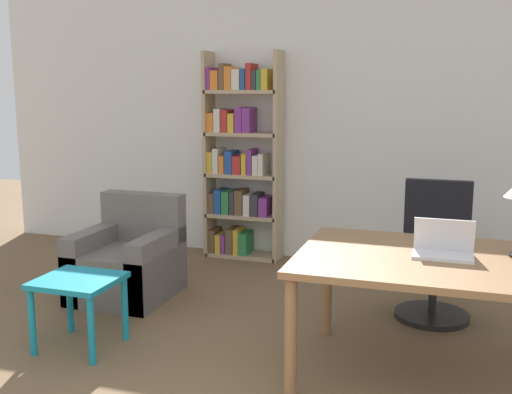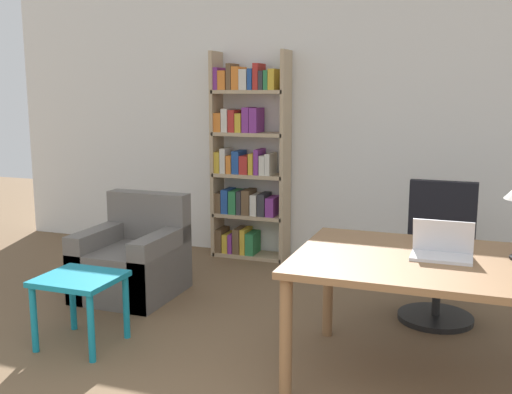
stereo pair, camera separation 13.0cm
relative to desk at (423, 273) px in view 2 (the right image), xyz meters
The scene contains 7 objects.
wall_back 2.57m from the desk, 107.03° to the left, with size 8.00×0.06×2.70m.
desk is the anchor object (origin of this frame).
laptop 0.17m from the desk, 21.76° to the left, with size 0.34×0.21×0.21m.
office_chair 1.14m from the desk, 88.28° to the left, with size 0.55×0.55×1.02m.
side_table_blue 2.20m from the desk, behind, with size 0.51×0.47×0.48m.
armchair 2.54m from the desk, 162.10° to the left, with size 0.74×0.78×0.82m.
bookshelf 2.92m from the desk, 131.30° to the left, with size 0.77×0.28×2.07m.
Camera 2 is at (0.96, -1.24, 1.69)m, focal length 42.00 mm.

